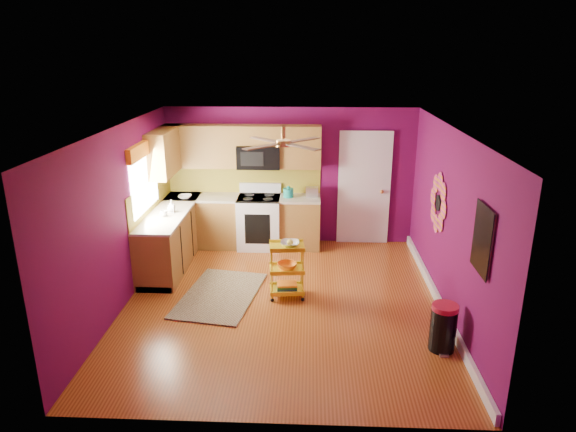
{
  "coord_description": "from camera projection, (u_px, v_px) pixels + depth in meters",
  "views": [
    {
      "loc": [
        0.37,
        -6.62,
        3.52
      ],
      "look_at": [
        0.05,
        0.4,
        1.18
      ],
      "focal_mm": 32.0,
      "sensor_mm": 36.0,
      "label": 1
    }
  ],
  "objects": [
    {
      "name": "trash_can",
      "position": [
        443.0,
        327.0,
        6.17
      ],
      "size": [
        0.32,
        0.34,
        0.6
      ],
      "color": "black",
      "rests_on": "ground"
    },
    {
      "name": "counter_cup",
      "position": [
        164.0,
        214.0,
        8.14
      ],
      "size": [
        0.12,
        0.12,
        0.09
      ],
      "primitive_type": "imported",
      "color": "white",
      "rests_on": "lower_cabinets"
    },
    {
      "name": "electric_range",
      "position": [
        259.0,
        221.0,
        9.33
      ],
      "size": [
        0.76,
        0.66,
        1.13
      ],
      "color": "white",
      "rests_on": "ground"
    },
    {
      "name": "toaster",
      "position": [
        312.0,
        192.0,
        9.18
      ],
      "size": [
        0.22,
        0.15,
        0.18
      ],
      "primitive_type": "cube",
      "color": "beige",
      "rests_on": "lower_cabinets"
    },
    {
      "name": "panel_door",
      "position": [
        364.0,
        190.0,
        9.36
      ],
      "size": [
        0.95,
        0.11,
        2.15
      ],
      "color": "white",
      "rests_on": "ground"
    },
    {
      "name": "left_window",
      "position": [
        144.0,
        167.0,
        7.94
      ],
      "size": [
        0.08,
        1.35,
        1.08
      ],
      "color": "white",
      "rests_on": "ground"
    },
    {
      "name": "ground",
      "position": [
        283.0,
        302.0,
        7.4
      ],
      "size": [
        5.0,
        5.0,
        0.0
      ],
      "primitive_type": "plane",
      "color": "brown",
      "rests_on": "ground"
    },
    {
      "name": "room_envelope",
      "position": [
        285.0,
        194.0,
        6.89
      ],
      "size": [
        4.54,
        5.04,
        2.52
      ],
      "color": "#5F0A46",
      "rests_on": "ground"
    },
    {
      "name": "right_wall_art",
      "position": [
        456.0,
        217.0,
        6.53
      ],
      "size": [
        0.04,
        2.74,
        1.04
      ],
      "color": "black",
      "rests_on": "ground"
    },
    {
      "name": "teal_kettle",
      "position": [
        288.0,
        193.0,
        9.17
      ],
      "size": [
        0.18,
        0.18,
        0.21
      ],
      "color": "teal",
      "rests_on": "lower_cabinets"
    },
    {
      "name": "ceiling_fan",
      "position": [
        283.0,
        142.0,
        6.87
      ],
      "size": [
        1.01,
        1.01,
        0.26
      ],
      "color": "#BF8C3F",
      "rests_on": "ground"
    },
    {
      "name": "lower_cabinets",
      "position": [
        212.0,
        230.0,
        9.04
      ],
      "size": [
        2.81,
        2.31,
        0.94
      ],
      "color": "brown",
      "rests_on": "ground"
    },
    {
      "name": "counter_dish",
      "position": [
        185.0,
        197.0,
        9.11
      ],
      "size": [
        0.23,
        0.23,
        0.06
      ],
      "primitive_type": "imported",
      "color": "white",
      "rests_on": "lower_cabinets"
    },
    {
      "name": "rolling_cart",
      "position": [
        287.0,
        268.0,
        7.43
      ],
      "size": [
        0.53,
        0.41,
        0.9
      ],
      "color": "yellow",
      "rests_on": "ground"
    },
    {
      "name": "upper_cabinetry",
      "position": [
        218.0,
        149.0,
        8.94
      ],
      "size": [
        2.8,
        2.3,
        1.26
      ],
      "color": "brown",
      "rests_on": "ground"
    },
    {
      "name": "shag_rug",
      "position": [
        220.0,
        295.0,
        7.6
      ],
      "size": [
        1.28,
        1.81,
        0.02
      ],
      "primitive_type": "cube",
      "rotation": [
        0.0,
        0.0,
        -0.16
      ],
      "color": "black",
      "rests_on": "ground"
    },
    {
      "name": "soap_bottle_b",
      "position": [
        171.0,
        207.0,
        8.33
      ],
      "size": [
        0.13,
        0.13,
        0.17
      ],
      "primitive_type": "imported",
      "color": "white",
      "rests_on": "lower_cabinets"
    },
    {
      "name": "soap_bottle_a",
      "position": [
        172.0,
        206.0,
        8.32
      ],
      "size": [
        0.09,
        0.1,
        0.21
      ],
      "primitive_type": "imported",
      "color": "#EA3F72",
      "rests_on": "lower_cabinets"
    }
  ]
}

